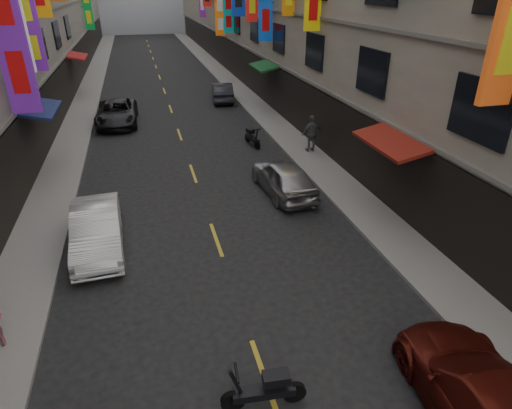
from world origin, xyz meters
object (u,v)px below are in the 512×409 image
car_left_mid (97,230)px  pedestrian_rfar (312,133)px  car_right_mid (284,177)px  car_right_far (222,92)px  car_right_near (489,406)px  scooter_crossing (265,390)px  scooter_far_right (252,137)px  car_left_far (117,113)px

car_left_mid → pedestrian_rfar: bearing=30.4°
car_right_mid → car_right_far: car_right_mid is taller
car_right_near → car_right_mid: (-0.36, 11.33, -0.02)m
pedestrian_rfar → scooter_crossing: bearing=59.5°
scooter_crossing → pedestrian_rfar: size_ratio=0.96×
car_right_far → scooter_far_right: bearing=95.5°
car_left_far → car_right_far: car_left_far is taller
car_left_far → car_right_near: size_ratio=1.03×
pedestrian_rfar → car_right_mid: bearing=49.9°
scooter_far_right → pedestrian_rfar: size_ratio=0.95×
scooter_far_right → car_right_mid: size_ratio=0.43×
pedestrian_rfar → scooter_far_right: bearing=-42.4°
scooter_far_right → car_left_far: bearing=-49.8°
scooter_far_right → car_right_far: size_ratio=0.43×
car_left_mid → car_right_near: size_ratio=0.86×
car_left_mid → car_right_far: (7.85, 18.84, -0.03)m
car_left_mid → pedestrian_rfar: size_ratio=2.28×
scooter_far_right → car_right_far: 10.22m
scooter_crossing → car_right_far: bearing=-3.7°
scooter_far_right → car_right_mid: bearing=78.1°
pedestrian_rfar → car_right_near: bearing=75.3°
car_left_mid → car_right_near: 11.69m
car_right_far → pedestrian_rfar: (2.30, -12.20, 0.38)m
pedestrian_rfar → car_left_far: bearing=-44.8°
car_left_far → pedestrian_rfar: pedestrian_rfar is taller
car_right_mid → car_right_near: bearing=87.7°
scooter_crossing → car_right_mid: car_right_mid is taller
car_right_far → car_right_mid: bearing=95.3°
scooter_far_right → car_right_near: bearing=80.7°
car_left_mid → car_right_mid: size_ratio=1.03×
car_right_near → pedestrian_rfar: bearing=-91.1°
scooter_crossing → car_right_mid: (3.58, 9.65, 0.27)m
car_left_far → car_right_far: bearing=31.0°
car_left_mid → car_left_far: 14.67m
car_left_far → car_right_mid: (6.90, -12.21, -0.01)m
car_right_near → pedestrian_rfar: size_ratio=2.67×
scooter_far_right → car_left_mid: 11.43m
car_left_mid → car_left_far: size_ratio=0.83×
car_right_near → car_right_far: (0.24, 27.71, -0.05)m
car_left_mid → car_right_near: car_right_near is taller
scooter_crossing → car_left_mid: (-3.67, 7.19, 0.27)m
car_left_mid → scooter_crossing: bearing=-65.8°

